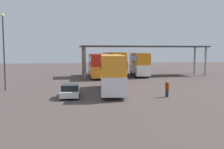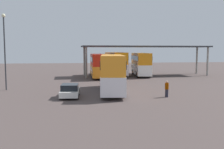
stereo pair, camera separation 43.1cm
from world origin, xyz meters
name	(u,v)px [view 1 (the left image)]	position (x,y,z in m)	size (l,w,h in m)	color
ground_plane	(105,97)	(0.00, 0.00, 0.00)	(140.00, 140.00, 0.00)	#4D403D
double_decker_main	(112,72)	(1.12, 2.83, 2.29)	(3.58, 10.76, 4.18)	white
parked_hatchback	(70,91)	(-3.46, 0.23, 0.67)	(2.00, 3.87, 1.35)	silver
double_decker_near_canopy	(97,64)	(0.92, 19.13, 2.23)	(2.72, 10.89, 4.06)	orange
double_decker_mid_row	(114,63)	(4.44, 22.48, 2.37)	(2.96, 11.27, 4.32)	white
double_decker_far_right	(139,63)	(8.94, 20.74, 2.30)	(3.37, 10.30, 4.20)	white
depot_canopy	(145,48)	(9.92, 20.51, 5.18)	(24.03, 6.39, 5.53)	#33353A
lamppost_tall	(4,43)	(-11.13, 6.04, 5.52)	(0.44, 0.44, 8.92)	#33353A
pedestrian_waiting	(167,89)	(6.16, -0.97, 0.83)	(0.38, 0.38, 1.67)	#262633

